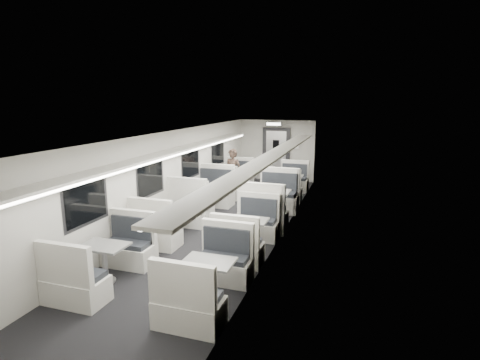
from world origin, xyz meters
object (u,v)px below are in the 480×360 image
Objects in this scene: booth_right_b at (271,205)px; booth_right_c at (248,234)px; passenger at (233,174)px; booth_left_d at (105,263)px; booth_right_d at (209,280)px; booth_left_a at (232,182)px; booth_left_c at (172,219)px; booth_left_b at (203,199)px; vestibule_door at (276,155)px; booth_right_a at (290,185)px; exit_sign at (274,124)px.

booth_right_b is 2.15m from booth_right_c.
passenger is (-1.71, 3.95, 0.47)m from booth_right_c.
booth_right_d is (2.00, -0.04, -0.00)m from booth_left_d.
booth_left_a is at bearing 90.00° from booth_left_d.
passenger reaches higher than booth_left_c.
vestibule_door is at bearing 78.74° from booth_left_b.
booth_right_a is 1.01× the size of booth_right_d.
booth_right_b reaches higher than booth_right_c.
booth_right_d is (2.00, -6.88, -0.02)m from booth_left_a.
booth_left_b is at bearing 90.00° from booth_left_c.
exit_sign is (-1.00, 4.57, 1.86)m from booth_right_b.
booth_right_c is at bearing -90.00° from booth_right_b.
booth_right_b is (2.00, 1.80, 0.04)m from booth_left_c.
booth_right_a is 7.12m from booth_right_d.
booth_left_c reaches higher than booth_right_a.
passenger is (-1.71, 6.15, 0.47)m from booth_right_d.
vestibule_door is (1.00, 2.53, 0.67)m from booth_left_a.
booth_right_a is at bearing 90.00° from booth_right_d.
booth_right_d is (2.00, -2.55, -0.03)m from booth_left_c.
booth_right_a is at bearing 90.00° from booth_right_b.
booth_left_b is at bearing -101.26° from vestibule_door.
booth_right_d is (2.00, -4.39, -0.06)m from booth_left_b.
passenger is (0.29, 3.60, 0.44)m from booth_left_c.
booth_left_b is 5.16m from vestibule_door.
booth_left_c is 1.08× the size of booth_right_c.
booth_left_b reaches higher than booth_left_a.
booth_right_b reaches higher than booth_right_d.
booth_left_c is 2.69m from booth_right_b.
vestibule_door is (-1.00, 5.05, 0.62)m from booth_right_b.
booth_right_b is 5.03m from exit_sign.
booth_right_d is (0.00, -4.35, -0.06)m from booth_right_b.
booth_left_d reaches higher than booth_right_d.
booth_left_d is at bearing -78.45° from passenger.
booth_right_a is at bearing 66.34° from booth_left_c.
passenger is 2.65× the size of exit_sign.
booth_right_c is (2.00, 2.17, -0.00)m from booth_left_d.
booth_right_c is at bearing 47.29° from booth_left_d.
booth_left_a is 1.00× the size of vestibule_door.
booth_left_b is 1.18× the size of booth_right_c.
booth_left_d is at bearing -90.00° from booth_left_c.
booth_left_c is at bearing -113.66° from booth_right_a.
booth_left_a is 7.16m from booth_right_d.
booth_left_b is at bearing 179.05° from booth_right_b.
exit_sign reaches higher than booth_right_b.
vestibule_door is (1.00, 6.86, 0.66)m from booth_left_c.
vestibule_door is at bearing 90.00° from exit_sign.
booth_right_a is 1.22× the size of passenger.
exit_sign reaches higher than booth_right_d.
exit_sign is at bearing 96.40° from booth_right_d.
booth_right_b is 1.18× the size of booth_right_d.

